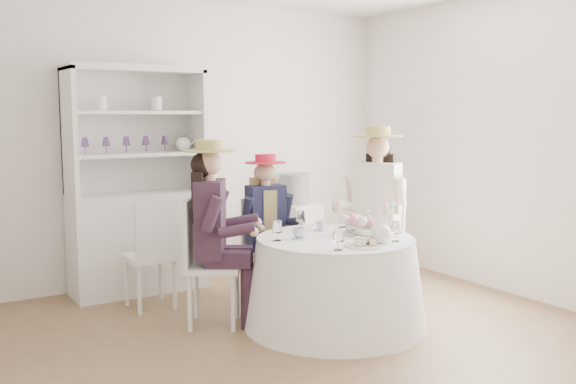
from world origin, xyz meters
TOP-DOWN VIEW (x-y plane):
  - ground at (0.00, 0.00)m, footprint 4.50×4.50m
  - wall_back at (0.00, 2.00)m, footprint 4.50×0.00m
  - wall_front at (0.00, -2.00)m, footprint 4.50×0.00m
  - wall_right at (2.25, 0.00)m, footprint 0.00×4.50m
  - tea_table at (0.37, 0.02)m, footprint 1.40×1.40m
  - hutch at (-0.57, 1.77)m, footprint 1.28×0.63m
  - side_table at (1.11, 1.74)m, footprint 0.54×0.54m
  - hatbox at (1.11, 1.74)m, footprint 0.41×0.41m
  - guest_left at (-0.41, 0.51)m, footprint 0.61×0.57m
  - guest_mid at (0.31, 0.94)m, footprint 0.47×0.48m
  - guest_right at (1.16, 0.49)m, footprint 0.64×0.59m
  - spare_chair at (-0.67, 1.14)m, footprint 0.39×0.39m
  - teacup_a at (0.10, 0.11)m, footprint 0.11×0.11m
  - teacup_b at (0.43, 0.30)m, footprint 0.08×0.08m
  - teacup_c at (0.61, 0.14)m, footprint 0.12×0.12m
  - flower_bowl at (0.60, -0.04)m, footprint 0.28×0.28m
  - flower_arrangement at (0.59, 0.02)m, footprint 0.20×0.21m
  - table_teapot at (0.50, -0.36)m, footprint 0.22×0.16m
  - sandwich_plate at (0.35, -0.36)m, footprint 0.29×0.29m
  - cupcake_stand at (0.88, -0.03)m, footprint 0.23×0.23m
  - stemware_set at (0.37, 0.02)m, footprint 0.95×0.92m

SIDE VIEW (x-z plane):
  - ground at x=0.00m, z-range 0.00..0.00m
  - tea_table at x=0.37m, z-range 0.00..0.69m
  - side_table at x=1.11m, z-range 0.00..0.69m
  - spare_chair at x=-0.67m, z-range 0.03..0.96m
  - sandwich_plate at x=0.35m, z-range 0.67..0.74m
  - flower_bowl at x=0.60m, z-range 0.69..0.75m
  - guest_mid at x=0.31m, z-range 0.08..1.35m
  - teacup_b at x=0.43m, z-range 0.69..0.76m
  - teacup_a at x=0.10m, z-range 0.69..0.76m
  - hutch at x=-0.57m, z-range -0.30..1.75m
  - teacup_c at x=0.61m, z-range 0.69..0.76m
  - table_teapot at x=0.50m, z-range 0.68..0.84m
  - stemware_set at x=0.37m, z-range 0.69..0.84m
  - cupcake_stand at x=0.88m, z-range 0.66..0.88m
  - flower_arrangement at x=0.59m, z-range 0.75..0.83m
  - guest_left at x=-0.41m, z-range 0.09..1.52m
  - hatbox at x=1.11m, z-range 0.69..1.00m
  - guest_right at x=1.16m, z-range 0.10..1.61m
  - wall_back at x=0.00m, z-range -0.90..3.60m
  - wall_front at x=0.00m, z-range -0.90..3.60m
  - wall_right at x=2.25m, z-range -0.90..3.60m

